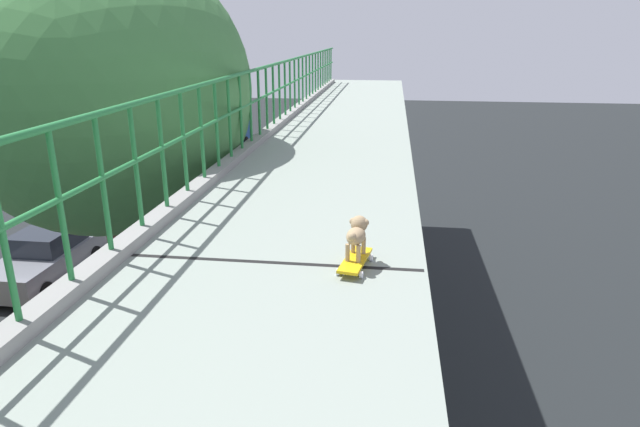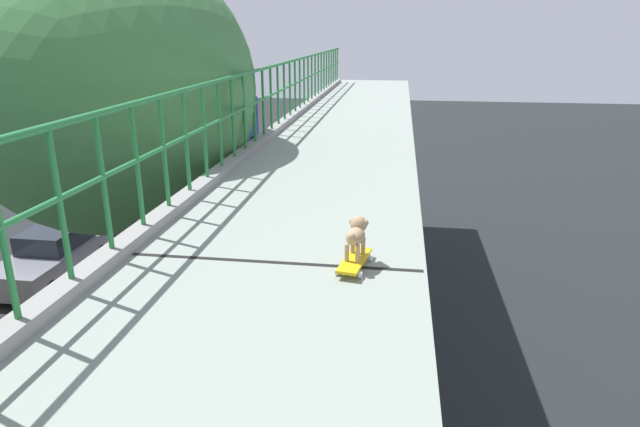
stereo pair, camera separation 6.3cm
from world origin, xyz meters
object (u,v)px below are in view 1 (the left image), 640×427
city_bus (206,133)px  car_red_taxi_fifth (102,327)px  car_black_seventh (202,223)px  toy_skateboard (355,261)px  small_dog (357,233)px  car_grey_sixth (46,257)px

city_bus → car_red_taxi_fifth: bearing=-78.9°
car_black_seventh → toy_skateboard: size_ratio=7.79×
car_black_seventh → city_bus: 12.14m
car_black_seventh → toy_skateboard: (6.59, -14.33, 5.02)m
car_red_taxi_fifth → small_dog: size_ratio=11.73×
car_grey_sixth → city_bus: city_bus is taller
small_dog → toy_skateboard: bearing=-95.1°
car_grey_sixth → car_black_seventh: car_grey_sixth is taller
car_grey_sixth → toy_skateboard: (10.28, -10.35, 4.93)m
car_black_seventh → city_bus: bearing=107.7°
car_red_taxi_fifth → car_black_seventh: (-0.07, 7.55, 0.03)m
car_grey_sixth → toy_skateboard: size_ratio=7.61×
toy_skateboard → small_dog: (0.01, 0.07, 0.22)m
car_red_taxi_fifth → city_bus: bearing=101.1°
car_grey_sixth → car_black_seventh: 5.43m
car_red_taxi_fifth → car_black_seventh: car_red_taxi_fifth is taller
city_bus → small_dog: 28.02m
car_grey_sixth → car_black_seventh: bearing=47.2°
car_grey_sixth → car_red_taxi_fifth: bearing=-43.5°
car_red_taxi_fifth → toy_skateboard: 10.67m
city_bus → small_dog: size_ratio=32.14×
city_bus → toy_skateboard: (10.27, -25.83, 3.78)m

